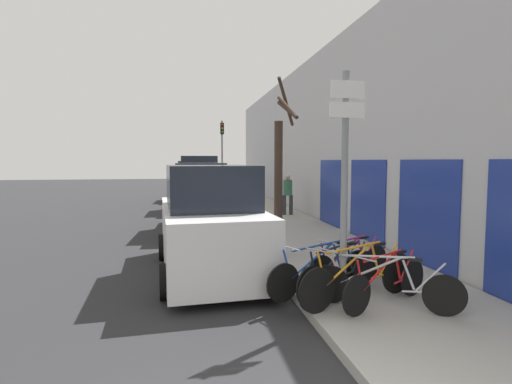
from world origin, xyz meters
TOP-DOWN VIEW (x-y plane):
  - ground_plane at (0.00, 11.20)m, footprint 80.00×80.00m
  - sidewalk_curb at (2.60, 14.00)m, footprint 3.20×32.00m
  - building_facade at (4.35, 13.90)m, footprint 0.23×32.00m
  - signpost at (1.62, 3.19)m, footprint 0.57×0.13m
  - bicycle_0 at (2.14, 2.83)m, footprint 1.96×1.14m
  - bicycle_1 at (2.25, 2.98)m, footprint 1.83×0.96m
  - bicycle_2 at (1.90, 3.18)m, footprint 2.27×0.90m
  - bicycle_3 at (1.71, 3.56)m, footprint 1.80×1.14m
  - bicycle_4 at (1.48, 3.72)m, footprint 2.13×0.94m
  - bicycle_5 at (2.15, 4.15)m, footprint 1.89×0.89m
  - parked_car_0 at (-0.29, 5.74)m, footprint 2.31×4.67m
  - parked_car_1 at (-0.20, 11.12)m, footprint 2.16×4.70m
  - parked_car_2 at (-0.08, 16.85)m, footprint 2.11×4.47m
  - parked_car_3 at (-0.21, 21.92)m, footprint 2.28×4.41m
  - pedestrian_near at (3.41, 13.33)m, footprint 0.44×0.37m
  - street_tree at (1.41, 6.56)m, footprint 0.72×1.78m
  - traffic_light at (1.37, 20.25)m, footprint 0.20×0.30m

SIDE VIEW (x-z plane):
  - ground_plane at x=0.00m, z-range 0.00..0.00m
  - sidewalk_curb at x=2.60m, z-range 0.00..0.15m
  - bicycle_1 at x=2.25m, z-range 0.09..0.93m
  - bicycle_0 at x=2.14m, z-range 0.10..0.93m
  - bicycle_5 at x=2.15m, z-range 0.09..0.94m
  - bicycle_3 at x=1.71m, z-range 0.09..0.95m
  - bicycle_4 at x=1.48m, z-range 0.09..0.95m
  - bicycle_2 at x=1.90m, z-range 0.08..1.02m
  - parked_car_1 at x=-0.20m, z-range -0.11..2.19m
  - parked_car_0 at x=-0.29m, z-range -0.11..2.18m
  - parked_car_3 at x=-0.21m, z-range -0.10..2.26m
  - pedestrian_near at x=3.41m, z-range 0.28..1.94m
  - parked_car_2 at x=-0.08m, z-range -0.14..2.46m
  - street_tree at x=1.41m, z-range -0.08..4.10m
  - signpost at x=1.62m, z-range 0.31..3.89m
  - traffic_light at x=1.37m, z-range 0.78..5.28m
  - building_facade at x=4.35m, z-range -0.03..6.47m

